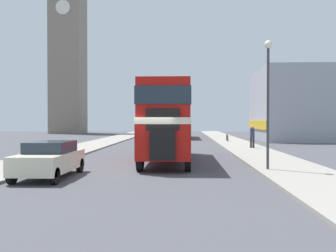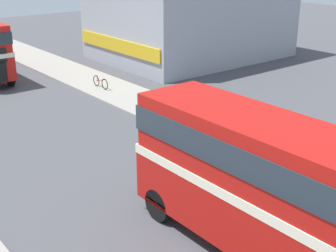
% 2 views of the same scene
% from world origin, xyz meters
% --- Properties ---
extents(double_decker_bus, '(2.50, 10.65, 4.28)m').
position_xyz_m(double_decker_bus, '(0.79, 4.37, 2.56)').
color(double_decker_bus, '#B2140F').
rests_on(double_decker_bus, ground_plane).
extents(pedestrian_walking, '(0.36, 0.36, 1.80)m').
position_xyz_m(pedestrian_walking, '(7.21, 13.44, 1.14)').
color(pedestrian_walking, '#282833').
rests_on(pedestrian_walking, sidewalk_right).
extents(bicycle_on_pavement, '(0.05, 1.76, 0.78)m').
position_xyz_m(bicycle_on_pavement, '(6.30, 23.23, 0.48)').
color(bicycle_on_pavement, black).
rests_on(bicycle_on_pavement, sidewalk_right).
extents(shop_building_block, '(14.54, 10.91, 8.25)m').
position_xyz_m(shop_building_block, '(17.47, 27.08, 4.12)').
color(shop_building_block, '#999EA8').
rests_on(shop_building_block, ground_plane).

